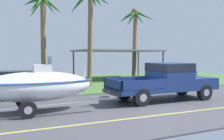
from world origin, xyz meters
name	(u,v)px	position (x,y,z in m)	size (l,w,h in m)	color
ground	(92,85)	(0.00, 8.38, -0.01)	(36.00, 22.00, 0.11)	#4C4C51
pickup_truck_towing	(169,79)	(1.51, 0.83, 1.06)	(5.94, 2.06, 1.91)	navy
boat_on_trailer	(36,86)	(-5.12, 0.83, 1.05)	(5.78, 2.38, 2.26)	gray
parked_sedan_near	(14,82)	(-5.68, 6.38, 0.67)	(4.35, 1.88, 1.38)	black
parked_sedan_far	(171,73)	(7.94, 8.96, 0.67)	(4.42, 1.94, 1.38)	#234C89
carport_awning	(117,51)	(3.73, 11.66, 2.69)	(7.78, 5.02, 2.81)	#4C4238
palm_tree_near_left	(43,15)	(-3.52, 8.86, 5.17)	(2.98, 2.90, 6.81)	brown
palm_tree_near_right	(135,26)	(5.95, 12.27, 5.22)	(3.23, 3.03, 7.03)	brown
palm_tree_mid	(89,7)	(-0.57, 7.34, 5.74)	(3.29, 3.37, 7.25)	brown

